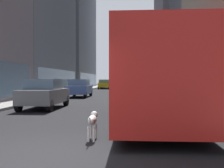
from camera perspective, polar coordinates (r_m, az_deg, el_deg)
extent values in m
plane|color=black|center=(40.68, 1.34, -1.35)|extent=(120.00, 120.00, 0.00)
cube|color=gray|center=(41.36, -6.58, -1.22)|extent=(2.40, 110.00, 0.15)
cube|color=#ADA89E|center=(40.80, 9.36, -1.25)|extent=(2.40, 110.00, 0.15)
cube|color=slate|center=(34.31, -10.52, 0.89)|extent=(0.08, 16.47, 2.40)
cube|color=slate|center=(55.53, -4.71, 0.89)|extent=(0.08, 19.15, 2.40)
cube|color=slate|center=(33.38, 13.05, 0.88)|extent=(0.08, 12.61, 2.40)
cube|color=slate|center=(50.17, 9.31, 0.89)|extent=(0.08, 15.52, 2.40)
cube|color=red|center=(11.64, 8.03, 1.29)|extent=(2.55, 11.50, 2.75)
cube|color=slate|center=(11.65, 8.03, 3.73)|extent=(2.57, 11.04, 0.90)
cube|color=black|center=(17.36, 6.76, -2.56)|extent=(2.55, 0.16, 0.44)
cylinder|color=black|center=(15.20, 2.88, -3.23)|extent=(0.30, 1.00, 1.00)
cylinder|color=black|center=(15.32, 11.34, -3.22)|extent=(0.30, 1.00, 1.00)
cylinder|color=black|center=(7.55, 1.53, -7.43)|extent=(0.30, 1.00, 1.00)
cylinder|color=black|center=(7.77, 18.47, -7.23)|extent=(0.30, 1.00, 1.00)
cube|color=silver|center=(16.80, 1.88, 3.99)|extent=(0.08, 0.24, 0.40)
cube|color=#4C6BB7|center=(25.56, -6.69, -1.13)|extent=(1.84, 4.02, 0.75)
cube|color=slate|center=(25.35, -6.78, 0.32)|extent=(1.69, 1.81, 0.55)
cylinder|color=black|center=(27.29, -7.72, -1.79)|extent=(0.22, 0.64, 0.64)
cylinder|color=black|center=(27.01, -4.36, -1.81)|extent=(0.22, 0.64, 0.64)
cylinder|color=black|center=(24.19, -9.28, -2.14)|extent=(0.22, 0.64, 0.64)
cylinder|color=black|center=(23.86, -5.50, -2.17)|extent=(0.22, 0.64, 0.64)
cube|color=black|center=(52.86, -1.05, -0.08)|extent=(1.71, 4.44, 0.75)
cube|color=slate|center=(52.63, -1.07, 0.62)|extent=(1.57, 2.00, 0.55)
cylinder|color=black|center=(54.74, -1.65, -0.44)|extent=(0.22, 0.64, 0.64)
cylinder|color=black|center=(54.60, -0.10, -0.45)|extent=(0.22, 0.64, 0.64)
cylinder|color=black|center=(51.15, -2.06, -0.54)|extent=(0.22, 0.64, 0.64)
cylinder|color=black|center=(51.01, -0.40, -0.54)|extent=(0.22, 0.64, 0.64)
cube|color=yellow|center=(48.19, -1.55, -0.18)|extent=(1.87, 4.02, 0.75)
cube|color=slate|center=(47.99, -1.58, 0.59)|extent=(1.72, 1.81, 0.55)
cylinder|color=black|center=(49.88, -2.31, -0.57)|extent=(0.22, 0.64, 0.64)
cylinder|color=black|center=(49.72, -0.42, -0.58)|extent=(0.22, 0.64, 0.64)
cylinder|color=black|center=(46.71, -2.76, -0.67)|extent=(0.22, 0.64, 0.64)
cylinder|color=black|center=(46.54, -0.74, -0.68)|extent=(0.22, 0.64, 0.64)
cube|color=slate|center=(15.79, -13.61, -2.39)|extent=(1.79, 4.18, 0.75)
cube|color=slate|center=(15.57, -13.85, -0.04)|extent=(1.65, 1.88, 0.55)
cylinder|color=black|center=(17.65, -14.38, -3.27)|extent=(0.22, 0.64, 0.64)
cylinder|color=black|center=(17.21, -9.39, -3.36)|extent=(0.22, 0.64, 0.64)
cylinder|color=black|center=(14.52, -18.60, -4.18)|extent=(0.22, 0.64, 0.64)
cylinder|color=black|center=(13.99, -12.63, -4.35)|extent=(0.22, 0.64, 0.64)
cube|color=silver|center=(50.32, 5.07, -0.14)|extent=(1.90, 4.71, 0.75)
cube|color=slate|center=(50.08, 5.08, 0.60)|extent=(1.75, 2.12, 0.55)
cylinder|color=black|center=(52.26, 4.12, -0.51)|extent=(0.22, 0.64, 0.64)
cylinder|color=black|center=(52.29, 5.96, -0.51)|extent=(0.22, 0.64, 0.64)
cylinder|color=black|center=(48.39, 4.11, -0.62)|extent=(0.22, 0.64, 0.64)
cylinder|color=black|center=(48.41, 6.11, -0.62)|extent=(0.22, 0.64, 0.64)
cube|color=silver|center=(26.14, 5.90, 0.68)|extent=(2.30, 2.00, 2.10)
cube|color=silver|center=(22.39, 6.18, 1.29)|extent=(2.30, 5.50, 2.60)
cylinder|color=black|center=(26.15, 3.68, -1.62)|extent=(0.28, 0.90, 0.90)
cylinder|color=black|center=(26.21, 8.10, -1.62)|extent=(0.28, 0.90, 0.90)
cylinder|color=black|center=(20.66, 3.54, -2.28)|extent=(0.28, 0.90, 0.90)
cylinder|color=black|center=(20.74, 9.14, -2.28)|extent=(0.28, 0.90, 0.90)
ellipsoid|color=white|center=(7.39, -4.05, -7.38)|extent=(0.22, 0.60, 0.26)
sphere|color=white|center=(7.75, -3.65, -6.31)|extent=(0.20, 0.20, 0.20)
sphere|color=black|center=(7.77, -4.07, -6.15)|extent=(0.07, 0.07, 0.07)
sphere|color=black|center=(7.76, -3.19, -6.16)|extent=(0.07, 0.07, 0.07)
cylinder|color=white|center=(6.99, -4.53, -7.44)|extent=(0.03, 0.16, 0.19)
cylinder|color=white|center=(7.65, -4.35, -9.59)|extent=(0.06, 0.06, 0.40)
cylinder|color=white|center=(7.64, -3.29, -9.61)|extent=(0.06, 0.06, 0.40)
cylinder|color=white|center=(7.25, -4.85, -10.18)|extent=(0.06, 0.06, 0.40)
cylinder|color=white|center=(7.23, -3.73, -10.21)|extent=(0.06, 0.06, 0.40)
sphere|color=black|center=(7.47, -3.56, -6.97)|extent=(0.04, 0.04, 0.04)
sphere|color=black|center=(7.31, -4.61, -7.30)|extent=(0.04, 0.04, 0.04)
sphere|color=black|center=(7.20, -4.10, -7.11)|extent=(0.04, 0.04, 0.04)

